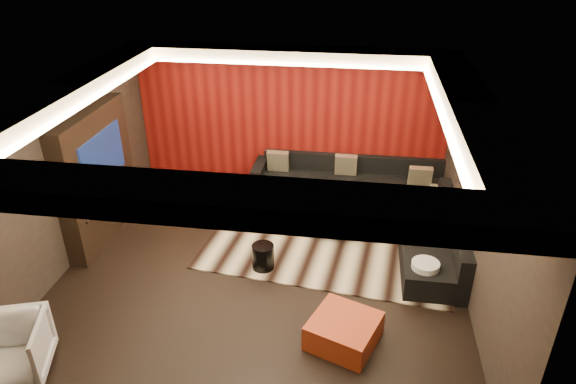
% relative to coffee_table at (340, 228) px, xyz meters
% --- Properties ---
extents(floor, '(6.00, 6.00, 0.02)m').
position_rel_coffee_table_xyz_m(floor, '(-1.12, -1.18, -0.12)').
color(floor, black).
rests_on(floor, ground).
extents(ceiling, '(6.00, 6.00, 0.02)m').
position_rel_coffee_table_xyz_m(ceiling, '(-1.12, -1.18, 2.70)').
color(ceiling, silver).
rests_on(ceiling, ground).
extents(wall_back, '(6.00, 0.02, 2.80)m').
position_rel_coffee_table_xyz_m(wall_back, '(-1.12, 1.83, 1.29)').
color(wall_back, black).
rests_on(wall_back, ground).
extents(wall_left, '(0.02, 6.00, 2.80)m').
position_rel_coffee_table_xyz_m(wall_left, '(-4.13, -1.18, 1.29)').
color(wall_left, black).
rests_on(wall_left, ground).
extents(wall_right, '(0.02, 6.00, 2.80)m').
position_rel_coffee_table_xyz_m(wall_right, '(1.89, -1.18, 1.29)').
color(wall_right, black).
rests_on(wall_right, ground).
extents(red_feature_wall, '(5.98, 0.05, 2.78)m').
position_rel_coffee_table_xyz_m(red_feature_wall, '(-1.12, 1.79, 1.29)').
color(red_feature_wall, '#6B0C0A').
rests_on(red_feature_wall, ground).
extents(soffit_back, '(6.00, 0.60, 0.22)m').
position_rel_coffee_table_xyz_m(soffit_back, '(-1.12, 1.52, 2.58)').
color(soffit_back, silver).
rests_on(soffit_back, ground).
extents(soffit_front, '(6.00, 0.60, 0.22)m').
position_rel_coffee_table_xyz_m(soffit_front, '(-1.12, -3.88, 2.58)').
color(soffit_front, silver).
rests_on(soffit_front, ground).
extents(soffit_left, '(0.60, 4.80, 0.22)m').
position_rel_coffee_table_xyz_m(soffit_left, '(-3.82, -1.18, 2.58)').
color(soffit_left, silver).
rests_on(soffit_left, ground).
extents(soffit_right, '(0.60, 4.80, 0.22)m').
position_rel_coffee_table_xyz_m(soffit_right, '(1.58, -1.18, 2.58)').
color(soffit_right, silver).
rests_on(soffit_right, ground).
extents(cove_back, '(4.80, 0.08, 0.04)m').
position_rel_coffee_table_xyz_m(cove_back, '(-1.12, 1.18, 2.49)').
color(cove_back, '#FFD899').
rests_on(cove_back, ground).
extents(cove_front, '(4.80, 0.08, 0.04)m').
position_rel_coffee_table_xyz_m(cove_front, '(-1.12, -3.54, 2.49)').
color(cove_front, '#FFD899').
rests_on(cove_front, ground).
extents(cove_left, '(0.08, 4.80, 0.04)m').
position_rel_coffee_table_xyz_m(cove_left, '(-3.48, -1.18, 2.49)').
color(cove_left, '#FFD899').
rests_on(cove_left, ground).
extents(cove_right, '(0.08, 4.80, 0.04)m').
position_rel_coffee_table_xyz_m(cove_right, '(1.24, -1.18, 2.49)').
color(cove_right, '#FFD899').
rests_on(cove_right, ground).
extents(tv_surround, '(0.30, 2.00, 2.20)m').
position_rel_coffee_table_xyz_m(tv_surround, '(-3.97, -0.58, 0.99)').
color(tv_surround, black).
rests_on(tv_surround, ground).
extents(tv_screen, '(0.04, 1.30, 0.80)m').
position_rel_coffee_table_xyz_m(tv_screen, '(-3.81, -0.58, 1.34)').
color(tv_screen, black).
rests_on(tv_screen, ground).
extents(tv_shelf, '(0.04, 1.60, 0.04)m').
position_rel_coffee_table_xyz_m(tv_shelf, '(-3.81, -0.58, 0.59)').
color(tv_shelf, black).
rests_on(tv_shelf, ground).
extents(rug, '(4.31, 3.43, 0.02)m').
position_rel_coffee_table_xyz_m(rug, '(-0.14, -0.10, -0.10)').
color(rug, '#C9B693').
rests_on(rug, floor).
extents(coffee_table, '(1.11, 1.11, 0.19)m').
position_rel_coffee_table_xyz_m(coffee_table, '(0.00, 0.00, 0.00)').
color(coffee_table, black).
rests_on(coffee_table, rug).
extents(drum_stool, '(0.45, 0.45, 0.40)m').
position_rel_coffee_table_xyz_m(drum_stool, '(-1.12, -1.18, 0.11)').
color(drum_stool, black).
rests_on(drum_stool, rug).
extents(striped_pouf, '(0.84, 0.84, 0.39)m').
position_rel_coffee_table_xyz_m(striped_pouf, '(-1.89, 1.08, 0.10)').
color(striped_pouf, beige).
rests_on(striped_pouf, rug).
extents(white_side_table, '(0.44, 0.44, 0.49)m').
position_rel_coffee_table_xyz_m(white_side_table, '(1.28, -1.37, 0.13)').
color(white_side_table, silver).
rests_on(white_side_table, floor).
extents(orange_ottoman, '(1.03, 1.03, 0.35)m').
position_rel_coffee_table_xyz_m(orange_ottoman, '(0.19, -2.57, 0.06)').
color(orange_ottoman, maroon).
rests_on(orange_ottoman, floor).
extents(armchair, '(1.02, 1.03, 0.75)m').
position_rel_coffee_table_xyz_m(armchair, '(-3.62, -3.68, 0.26)').
color(armchair, silver).
rests_on(armchair, floor).
extents(sectional_sofa, '(3.65, 3.50, 0.75)m').
position_rel_coffee_table_xyz_m(sectional_sofa, '(0.62, 0.68, 0.15)').
color(sectional_sofa, black).
rests_on(sectional_sofa, floor).
extents(throw_pillows, '(3.11, 1.61, 0.50)m').
position_rel_coffee_table_xyz_m(throw_pillows, '(0.39, 1.10, 0.51)').
color(throw_pillows, '#BAAE88').
rests_on(throw_pillows, sectional_sofa).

